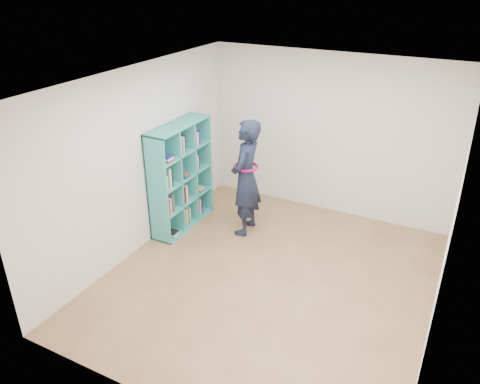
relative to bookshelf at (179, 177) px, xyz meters
The scene contains 9 objects.
floor 2.13m from the bookshelf, 20.51° to the right, with size 4.50×4.50×0.00m, color brown.
ceiling 2.65m from the bookshelf, 20.51° to the right, with size 4.50×4.50×0.00m, color white.
wall_left 0.86m from the bookshelf, 103.31° to the right, with size 0.02×4.50×2.60m, color silver.
wall_right 3.93m from the bookshelf, 10.16° to the right, with size 0.02×4.50×2.60m, color silver.
wall_back 2.46m from the bookshelf, 40.38° to the left, with size 4.00×0.02×2.60m, color silver.
wall_front 3.50m from the bookshelf, 57.97° to the right, with size 4.00×0.02×2.60m, color silver.
bookshelf is the anchor object (origin of this frame).
person 1.04m from the bookshelf, 15.83° to the left, with size 0.50×0.70×1.79m.
smartphone 0.95m from the bookshelf, 21.56° to the left, with size 0.02×0.10×0.14m.
Camera 1 is at (1.98, -4.67, 3.75)m, focal length 35.00 mm.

